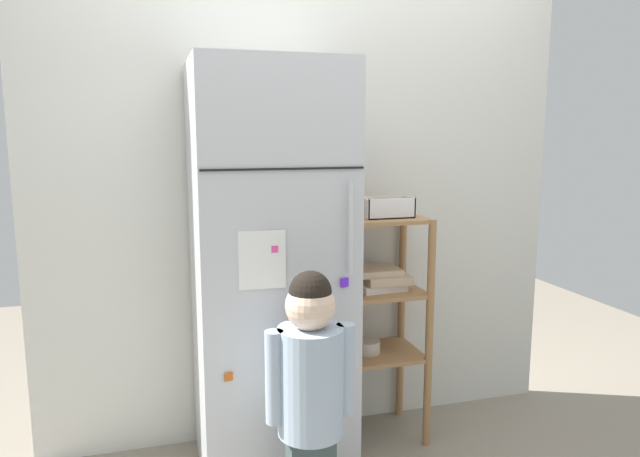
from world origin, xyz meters
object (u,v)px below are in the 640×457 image
Objects in this scene: fruit_bin at (386,209)px; pantry_shelf_unit at (380,302)px; refrigerator at (270,274)px; child_standing at (310,380)px.

pantry_shelf_unit is at bearing 107.61° from fruit_bin.
fruit_bin reaches higher than pantry_shelf_unit.
refrigerator is 0.60m from pantry_shelf_unit.
child_standing is 0.92× the size of pantry_shelf_unit.
child_standing is at bearing -85.81° from refrigerator.
refrigerator is 1.75× the size of child_standing.
fruit_bin is at bearing 9.33° from refrigerator.
pantry_shelf_unit is (0.55, 0.12, -0.20)m from refrigerator.
pantry_shelf_unit is at bearing 11.92° from refrigerator.
child_standing is at bearing -131.37° from fruit_bin.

